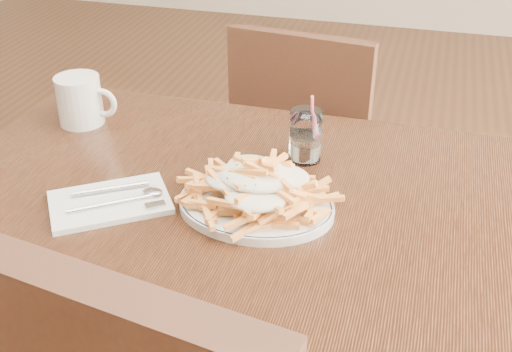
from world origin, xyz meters
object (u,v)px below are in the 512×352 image
(fries_plate, at_px, (256,206))
(coffee_mug, at_px, (81,100))
(chair_far, at_px, (307,147))
(loaded_fries, at_px, (256,182))
(water_glass, at_px, (305,139))
(table, at_px, (252,239))

(fries_plate, bearing_deg, coffee_mug, 153.57)
(chair_far, height_order, loaded_fries, chair_far)
(fries_plate, height_order, coffee_mug, coffee_mug)
(water_glass, distance_m, coffee_mug, 0.51)
(coffee_mug, bearing_deg, fries_plate, -26.43)
(fries_plate, relative_size, water_glass, 2.15)
(chair_far, xyz_separation_m, fries_plate, (0.05, -0.74, 0.27))
(fries_plate, distance_m, water_glass, 0.21)
(chair_far, xyz_separation_m, water_glass, (0.10, -0.54, 0.31))
(table, relative_size, fries_plate, 3.96)
(table, xyz_separation_m, chair_far, (-0.04, 0.72, -0.19))
(fries_plate, height_order, water_glass, water_glass)
(chair_far, height_order, water_glass, water_glass)
(loaded_fries, bearing_deg, water_glass, 78.18)
(fries_plate, bearing_deg, water_glass, 78.18)
(chair_far, bearing_deg, loaded_fries, -85.79)
(table, bearing_deg, water_glass, 73.42)
(loaded_fries, bearing_deg, fries_plate, -161.57)
(table, xyz_separation_m, fries_plate, (0.01, -0.02, 0.09))
(table, height_order, loaded_fries, loaded_fries)
(table, relative_size, water_glass, 8.49)
(coffee_mug, bearing_deg, water_glass, -2.94)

